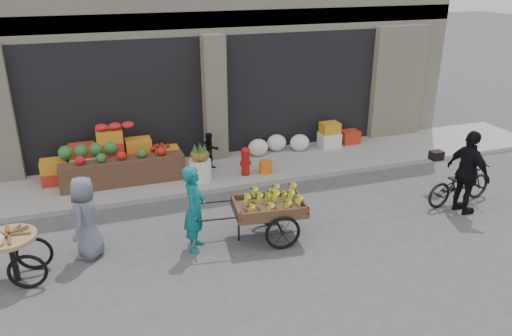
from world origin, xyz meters
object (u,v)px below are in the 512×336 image
object	(u,v)px
banana_cart	(266,205)
bicycle	(459,184)
seated_person	(210,151)
fire_hydrant	(245,160)
cyclist	(468,173)
tricycle_cart	(11,251)
orange_bucket	(266,167)
vendor_woman	(195,209)
pineapple_bin	(200,170)
vendor_grey	(86,218)

from	to	relation	value
banana_cart	bicycle	bearing A→B (deg)	7.67
seated_person	bicycle	xyz separation A→B (m)	(4.68, -3.38, -0.13)
fire_hydrant	seated_person	size ratio (longest dim) A/B	0.76
fire_hydrant	cyclist	world-z (taller)	cyclist
tricycle_cart	cyclist	size ratio (longest dim) A/B	0.81
bicycle	orange_bucket	bearing A→B (deg)	45.68
fire_hydrant	vendor_woman	bearing A→B (deg)	-123.89
pineapple_bin	banana_cart	distance (m)	2.92
pineapple_bin	seated_person	xyz separation A→B (m)	(0.40, 0.60, 0.21)
orange_bucket	vendor_grey	world-z (taller)	vendor_grey
fire_hydrant	cyclist	xyz separation A→B (m)	(3.78, -3.13, 0.39)
pineapple_bin	seated_person	world-z (taller)	seated_person
pineapple_bin	fire_hydrant	size ratio (longest dim) A/B	0.73
orange_bucket	vendor_woman	bearing A→B (deg)	-131.06
banana_cart	seated_person	bearing A→B (deg)	100.42
bicycle	vendor_grey	bearing A→B (deg)	80.46
vendor_grey	bicycle	size ratio (longest dim) A/B	0.89
fire_hydrant	orange_bucket	xyz separation A→B (m)	(0.50, -0.05, -0.23)
fire_hydrant	vendor_woman	xyz separation A→B (m)	(-1.83, -2.73, 0.31)
pineapple_bin	orange_bucket	distance (m)	1.61
seated_person	banana_cart	distance (m)	3.45
fire_hydrant	tricycle_cart	world-z (taller)	tricycle_cart
vendor_grey	banana_cart	bearing A→B (deg)	105.39
banana_cart	vendor_woman	world-z (taller)	vendor_woman
orange_bucket	tricycle_cart	xyz separation A→B (m)	(-5.36, -2.71, 0.30)
vendor_grey	bicycle	bearing A→B (deg)	110.34
cyclist	tricycle_cart	bearing A→B (deg)	80.76
seated_person	banana_cart	bearing A→B (deg)	-96.48
seated_person	tricycle_cart	xyz separation A→B (m)	(-4.16, -3.41, -0.02)
seated_person	vendor_woman	world-z (taller)	vendor_woman
seated_person	vendor_grey	bearing A→B (deg)	-144.70
tricycle_cart	bicycle	bearing A→B (deg)	6.91
pineapple_bin	fire_hydrant	xyz separation A→B (m)	(1.10, -0.05, 0.13)
seated_person	bicycle	world-z (taller)	seated_person
banana_cart	cyclist	xyz separation A→B (m)	(4.27, -0.34, 0.21)
cyclist	banana_cart	bearing A→B (deg)	78.70
cyclist	vendor_grey	bearing A→B (deg)	77.34
orange_bucket	pineapple_bin	bearing A→B (deg)	176.42
fire_hydrant	tricycle_cart	xyz separation A→B (m)	(-4.86, -2.76, 0.06)
vendor_woman	orange_bucket	bearing A→B (deg)	-15.95
tricycle_cart	bicycle	distance (m)	8.85
pineapple_bin	cyclist	xyz separation A→B (m)	(4.88, -3.18, 0.52)
pineapple_bin	bicycle	xyz separation A→B (m)	(5.08, -2.78, 0.08)
fire_hydrant	bicycle	xyz separation A→B (m)	(3.98, -2.73, -0.05)
vendor_woman	bicycle	size ratio (longest dim) A/B	0.94
pineapple_bin	bicycle	distance (m)	5.80
seated_person	vendor_grey	xyz separation A→B (m)	(-2.98, -3.01, 0.18)
orange_bucket	cyclist	bearing A→B (deg)	-43.17
orange_bucket	seated_person	distance (m)	1.42
fire_hydrant	banana_cart	size ratio (longest dim) A/B	0.30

